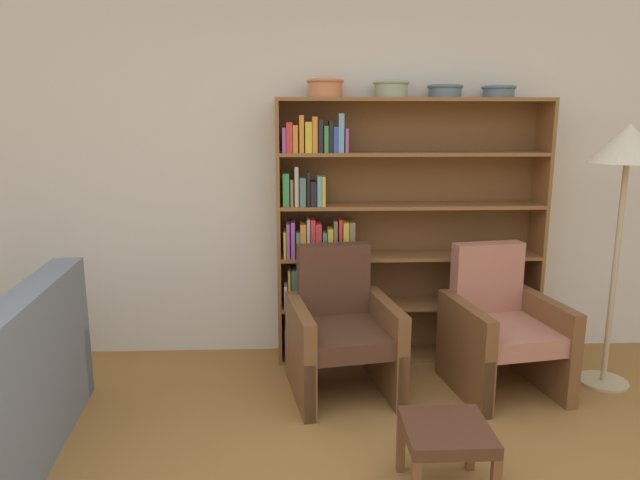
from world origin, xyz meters
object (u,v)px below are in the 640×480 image
bowl_olive (445,91)px  floor_lamp (627,156)px  bowl_stoneware (391,88)px  footstool (446,437)px  armchair_cushioned (501,329)px  bookshelf (381,235)px  bowl_terracotta (499,91)px  bowl_brass (325,87)px  armchair_leather (341,331)px

bowl_olive → floor_lamp: (1.03, -0.51, -0.42)m
bowl_stoneware → footstool: 2.31m
armchair_cushioned → floor_lamp: size_ratio=0.54×
bookshelf → bowl_olive: size_ratio=7.68×
bowl_stoneware → bowl_terracotta: size_ratio=1.05×
armchair_cushioned → floor_lamp: 1.33m
bookshelf → bowl_olive: bearing=-1.9°
bowl_olive → floor_lamp: 1.22m
bookshelf → bowl_terracotta: bowl_terracotta is taller
bowl_brass → armchair_cushioned: bowl_brass is taller
bowl_brass → bowl_terracotta: 1.19m
bowl_terracotta → bowl_brass: bearing=180.0°
bowl_olive → bowl_stoneware: bearing=180.0°
armchair_cushioned → footstool: 1.26m
bookshelf → armchair_cushioned: (0.71, -0.54, -0.52)m
armchair_leather → armchair_cushioned: (1.04, 0.00, 0.00)m
armchair_leather → bowl_brass: bearing=-91.3°
bowl_stoneware → armchair_cushioned: size_ratio=0.27×
floor_lamp → armchair_leather: bearing=-179.5°
armchair_leather → footstool: (0.41, -1.08, -0.11)m
armchair_leather → bowl_olive: bearing=-154.3°
bowl_olive → bowl_terracotta: 0.37m
bowl_brass → floor_lamp: size_ratio=0.15×
footstool → bowl_terracotta: bearing=66.3°
bowl_stoneware → floor_lamp: bearing=-20.2°
armchair_cushioned → footstool: (-0.64, -1.08, -0.11)m
bowl_brass → armchair_leather: (0.08, -0.53, -1.55)m
bowl_terracotta → armchair_cushioned: size_ratio=0.26×
armchair_cushioned → armchair_leather: bearing=-9.5°
bowl_terracotta → armchair_cushioned: bearing=-97.9°
armchair_cushioned → floor_lamp: (0.73, 0.01, 1.11)m
bookshelf → bowl_terracotta: bearing=-1.0°
bowl_brass → floor_lamp: bowl_brass is taller
bookshelf → footstool: (0.08, -1.63, -0.63)m
bowl_stoneware → floor_lamp: (1.40, -0.51, -0.43)m
armchair_cushioned → bowl_brass: bearing=-34.7°
bowl_brass → bowl_olive: bowl_brass is taller
bowl_brass → bowl_olive: size_ratio=1.04×
floor_lamp → footstool: (-1.36, -1.10, -1.22)m
bowl_brass → floor_lamp: (1.85, -0.51, -0.44)m
bookshelf → bowl_stoneware: bowl_stoneware is taller
bowl_terracotta → bowl_stoneware: bearing=180.0°
armchair_leather → bowl_terracotta: bearing=-164.4°
bowl_terracotta → bowl_olive: bearing=180.0°
bowl_brass → armchair_leather: 1.64m
bowl_olive → footstool: 2.32m
bookshelf → footstool: bookshelf is taller
bowl_terracotta → floor_lamp: size_ratio=0.14×
bookshelf → bowl_brass: size_ratio=7.42×
bowl_stoneware → armchair_cushioned: bearing=-38.2°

